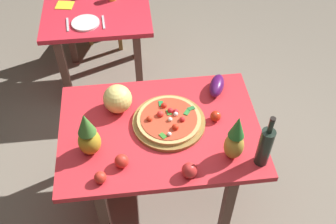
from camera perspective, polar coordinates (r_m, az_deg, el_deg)
name	(u,v)px	position (r m, az deg, el deg)	size (l,w,h in m)	color
ground_plane	(161,193)	(2.98, -0.97, -11.71)	(10.00, 10.00, 0.00)	gray
display_table	(160,138)	(2.44, -1.17, -3.77)	(1.21, 0.85, 0.76)	brown
background_table	(98,24)	(3.44, -10.13, 12.49)	(0.88, 0.72, 0.76)	brown
dining_chair	(104,1)	(4.00, -9.36, 15.65)	(0.52, 0.52, 0.85)	olive
pizza_board	(169,122)	(2.38, 0.14, -1.49)	(0.44, 0.44, 0.03)	olive
pizza	(169,119)	(2.36, 0.13, -1.05)	(0.39, 0.39, 0.06)	tan
wine_bottle	(265,146)	(2.16, 13.94, -4.86)	(0.08, 0.08, 0.37)	black
pineapple_left	(235,140)	(2.15, 9.74, -4.00)	(0.11, 0.11, 0.33)	gold
pineapple_right	(88,136)	(2.19, -11.56, -3.39)	(0.13, 0.13, 0.31)	#B08E23
melon	(118,99)	(2.42, -7.36, 1.91)	(0.18, 0.18, 0.18)	#E4D06F
bell_pepper	(189,170)	(2.13, 3.13, -8.49)	(0.08, 0.08, 0.09)	red
eggplant	(217,86)	(2.57, 7.13, 3.84)	(0.20, 0.09, 0.09)	#48114F
tomato_beside_pepper	(122,161)	(2.18, -6.77, -7.11)	(0.08, 0.08, 0.08)	red
tomato_near_board	(100,177)	(2.14, -9.84, -9.38)	(0.07, 0.07, 0.07)	red
tomato_at_corner	(216,116)	(2.40, 6.96, -0.60)	(0.07, 0.07, 0.07)	red
dinner_plate	(86,23)	(3.22, -11.93, 12.58)	(0.22, 0.22, 0.02)	white
fork_utensil	(68,25)	(3.24, -14.42, 12.24)	(0.02, 0.18, 0.01)	silver
knife_utensil	(103,22)	(3.21, -9.39, 12.79)	(0.02, 0.18, 0.01)	silver
napkin_folded	(65,5)	(3.49, -14.82, 14.82)	(0.14, 0.12, 0.01)	yellow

